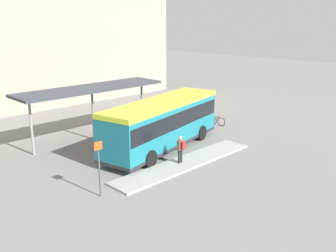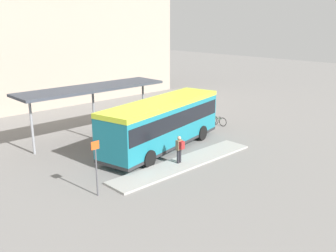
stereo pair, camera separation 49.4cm
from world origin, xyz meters
The scene contains 12 objects.
ground_plane centered at (0.00, 0.00, 0.00)m, with size 120.00×120.00×0.00m, color slate.
curb_island centered at (-0.90, -2.92, 0.06)m, with size 10.39×1.80×0.12m.
city_bus centered at (0.01, 0.00, 1.91)m, with size 10.44×4.68×3.29m.
pedestrian_waiting centered at (-1.23, -2.82, 1.07)m, with size 0.42×0.44×1.66m.
bicycle_green centered at (7.25, 1.17, 0.37)m, with size 0.48×1.69×0.73m.
bicycle_orange centered at (7.30, 1.96, 0.36)m, with size 0.48×1.65×0.71m.
bicycle_black centered at (7.29, 2.74, 0.36)m, with size 0.48×1.65×0.72m.
bicycle_blue centered at (7.48, 3.53, 0.34)m, with size 0.48×1.54×0.67m.
station_shelter centered at (-2.09, 4.93, 3.64)m, with size 10.73×2.83×3.82m.
potted_planter_near_shelter centered at (0.17, 2.72, 0.62)m, with size 0.73×0.73×1.17m.
platform_sign centered at (-7.02, -2.92, 1.56)m, with size 0.44×0.08×2.80m.
station_building centered at (1.67, 22.26, 7.90)m, with size 28.43×12.82×15.79m.
Camera 2 is at (-16.03, -17.41, 8.28)m, focal length 40.00 mm.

